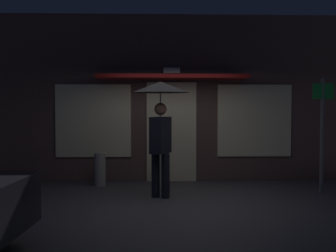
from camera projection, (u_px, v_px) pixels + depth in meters
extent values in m
plane|color=#423F44|center=(177.00, 203.00, 7.36)|extent=(18.00, 18.00, 0.00)
cube|color=brown|center=(171.00, 98.00, 9.62)|extent=(8.06, 0.30, 3.70)
cube|color=beige|center=(171.00, 132.00, 9.49)|extent=(1.10, 0.04, 2.20)
cube|color=beige|center=(93.00, 121.00, 9.41)|extent=(1.65, 0.04, 1.60)
cube|color=beige|center=(254.00, 121.00, 9.54)|extent=(1.65, 0.04, 1.60)
cube|color=white|center=(172.00, 71.00, 9.34)|extent=(0.36, 0.16, 0.12)
cube|color=maroon|center=(172.00, 77.00, 9.10)|extent=(3.20, 0.70, 0.08)
cylinder|color=black|center=(156.00, 175.00, 7.84)|extent=(0.15, 0.15, 0.82)
cylinder|color=black|center=(166.00, 176.00, 7.76)|extent=(0.15, 0.15, 0.82)
cube|color=black|center=(160.00, 135.00, 7.77)|extent=(0.42, 0.52, 0.66)
cube|color=silver|center=(167.00, 135.00, 7.83)|extent=(0.08, 0.13, 0.53)
cube|color=#B28C19|center=(167.00, 136.00, 7.83)|extent=(0.04, 0.06, 0.42)
sphere|color=tan|center=(160.00, 109.00, 7.74)|extent=(0.23, 0.23, 0.23)
cylinder|color=slate|center=(160.00, 108.00, 7.74)|extent=(0.02, 0.02, 0.93)
cone|color=black|center=(160.00, 87.00, 7.73)|extent=(1.04, 1.04, 0.20)
cylinder|color=#595B60|center=(322.00, 136.00, 8.17)|extent=(0.07, 0.07, 2.21)
cube|color=#198C33|center=(323.00, 91.00, 8.11)|extent=(0.40, 0.02, 0.30)
cylinder|color=#B2A899|center=(163.00, 170.00, 8.96)|extent=(0.23, 0.23, 0.66)
cylinder|color=#9E998E|center=(100.00, 169.00, 8.97)|extent=(0.24, 0.24, 0.69)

